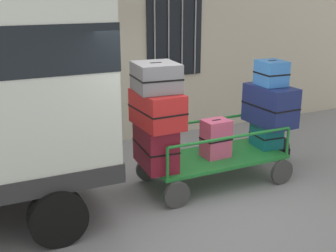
% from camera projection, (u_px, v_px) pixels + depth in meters
% --- Properties ---
extents(ground_plane, '(40.00, 40.00, 0.00)m').
position_uv_depth(ground_plane, '(171.00, 194.00, 6.57)').
color(ground_plane, gray).
extents(building_wall, '(12.00, 0.38, 5.00)m').
position_uv_depth(building_wall, '(107.00, 14.00, 8.19)').
color(building_wall, '#BCB29E').
rests_on(building_wall, ground).
extents(luggage_cart, '(2.24, 1.09, 0.44)m').
position_uv_depth(luggage_cart, '(215.00, 161.00, 6.87)').
color(luggage_cart, '#1E722D').
rests_on(luggage_cart, ground).
extents(cart_railing, '(2.12, 0.95, 0.47)m').
position_uv_depth(cart_railing, '(216.00, 133.00, 6.73)').
color(cart_railing, '#1E722D').
rests_on(cart_railing, luggage_cart).
extents(suitcase_left_bottom, '(0.50, 0.88, 0.64)m').
position_uv_depth(suitcase_left_bottom, '(155.00, 146.00, 6.38)').
color(suitcase_left_bottom, maroon).
rests_on(suitcase_left_bottom, luggage_cart).
extents(suitcase_left_middle, '(0.56, 0.87, 0.50)m').
position_uv_depth(suitcase_left_middle, '(157.00, 109.00, 6.14)').
color(suitcase_left_middle, '#B21E1E').
rests_on(suitcase_left_middle, suitcase_left_bottom).
extents(suitcase_left_top, '(0.64, 0.68, 0.40)m').
position_uv_depth(suitcase_left_top, '(156.00, 77.00, 6.03)').
color(suitcase_left_top, slate).
rests_on(suitcase_left_top, suitcase_left_middle).
extents(suitcase_midleft_bottom, '(0.43, 0.34, 0.59)m').
position_uv_depth(suitcase_midleft_bottom, '(216.00, 138.00, 6.75)').
color(suitcase_midleft_bottom, '#CC4C72').
rests_on(suitcase_midleft_bottom, luggage_cart).
extents(suitcase_center_bottom, '(0.42, 0.49, 0.40)m').
position_uv_depth(suitcase_center_bottom, '(266.00, 135.00, 7.22)').
color(suitcase_center_bottom, '#0F5960').
rests_on(suitcase_center_bottom, luggage_cart).
extents(suitcase_center_middle, '(0.54, 0.88, 0.63)m').
position_uv_depth(suitcase_center_middle, '(270.00, 105.00, 7.03)').
color(suitcase_center_middle, navy).
rests_on(suitcase_center_middle, suitcase_center_bottom).
extents(suitcase_center_top, '(0.42, 0.48, 0.40)m').
position_uv_depth(suitcase_center_top, '(271.00, 73.00, 6.90)').
color(suitcase_center_top, '#3372C6').
rests_on(suitcase_center_top, suitcase_center_middle).
extents(backpack, '(0.27, 0.22, 0.44)m').
position_uv_depth(backpack, '(283.00, 149.00, 7.78)').
color(backpack, black).
rests_on(backpack, ground).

